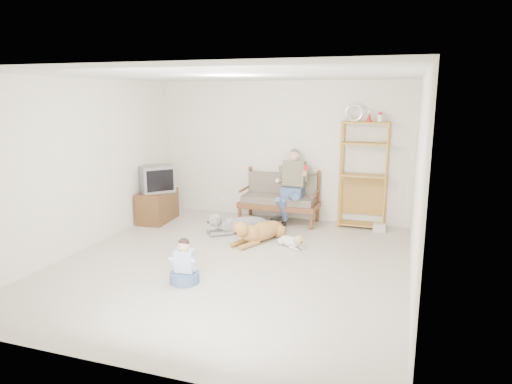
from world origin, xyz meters
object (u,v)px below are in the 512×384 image
(golden_retriever, at_px, (258,232))
(etagere, at_px, (363,174))
(loveseat, at_px, (280,197))
(tv_stand, at_px, (157,206))

(golden_retriever, bearing_deg, etagere, 67.31)
(loveseat, bearing_deg, tv_stand, -161.48)
(loveseat, relative_size, tv_stand, 1.62)
(loveseat, bearing_deg, etagere, 4.95)
(golden_retriever, bearing_deg, tv_stand, -169.95)
(loveseat, bearing_deg, golden_retriever, -89.62)
(etagere, xyz_separation_m, golden_retriever, (-1.56, -1.44, -0.83))
(tv_stand, height_order, golden_retriever, tv_stand)
(tv_stand, bearing_deg, golden_retriever, -18.32)
(etagere, relative_size, tv_stand, 2.45)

